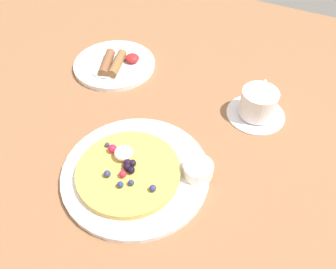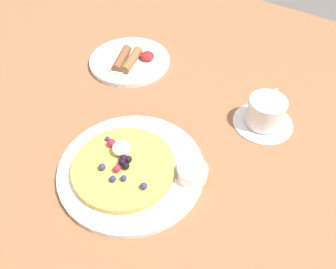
{
  "view_description": "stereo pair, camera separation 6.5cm",
  "coord_description": "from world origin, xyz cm",
  "px_view_note": "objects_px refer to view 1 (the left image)",
  "views": [
    {
      "loc": [
        26.41,
        -38.43,
        56.65
      ],
      "look_at": [
        4.56,
        4.62,
        4.0
      ],
      "focal_mm": 36.35,
      "sensor_mm": 36.0,
      "label": 1
    },
    {
      "loc": [
        31.98,
        -35.12,
        56.65
      ],
      "look_at": [
        4.56,
        4.62,
        4.0
      ],
      "focal_mm": 36.35,
      "sensor_mm": 36.0,
      "label": 2
    }
  ],
  "objects_px": {
    "pancake_plate": "(136,173)",
    "coffee_cup": "(259,102)",
    "breakfast_plate": "(115,64)",
    "coffee_saucer": "(255,114)",
    "syrup_ramekin": "(198,169)"
  },
  "relations": [
    {
      "from": "coffee_saucer",
      "to": "coffee_cup",
      "type": "distance_m",
      "value": 0.04
    },
    {
      "from": "breakfast_plate",
      "to": "coffee_cup",
      "type": "distance_m",
      "value": 0.41
    },
    {
      "from": "syrup_ramekin",
      "to": "coffee_cup",
      "type": "bearing_deg",
      "value": 77.73
    },
    {
      "from": "syrup_ramekin",
      "to": "coffee_cup",
      "type": "xyz_separation_m",
      "value": [
        0.05,
        0.23,
        0.01
      ]
    },
    {
      "from": "pancake_plate",
      "to": "coffee_cup",
      "type": "distance_m",
      "value": 0.33
    },
    {
      "from": "coffee_saucer",
      "to": "coffee_cup",
      "type": "bearing_deg",
      "value": 94.62
    },
    {
      "from": "pancake_plate",
      "to": "coffee_saucer",
      "type": "height_order",
      "value": "pancake_plate"
    },
    {
      "from": "pancake_plate",
      "to": "coffee_saucer",
      "type": "relative_size",
      "value": 2.17
    },
    {
      "from": "breakfast_plate",
      "to": "coffee_cup",
      "type": "bearing_deg",
      "value": -1.2
    },
    {
      "from": "pancake_plate",
      "to": "breakfast_plate",
      "type": "height_order",
      "value": "same"
    },
    {
      "from": "coffee_cup",
      "to": "breakfast_plate",
      "type": "bearing_deg",
      "value": 178.8
    },
    {
      "from": "pancake_plate",
      "to": "syrup_ramekin",
      "type": "distance_m",
      "value": 0.13
    },
    {
      "from": "coffee_cup",
      "to": "coffee_saucer",
      "type": "bearing_deg",
      "value": -85.38
    },
    {
      "from": "breakfast_plate",
      "to": "pancake_plate",
      "type": "bearing_deg",
      "value": -50.5
    },
    {
      "from": "pancake_plate",
      "to": "coffee_cup",
      "type": "xyz_separation_m",
      "value": [
        0.17,
        0.28,
        0.03
      ]
    }
  ]
}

